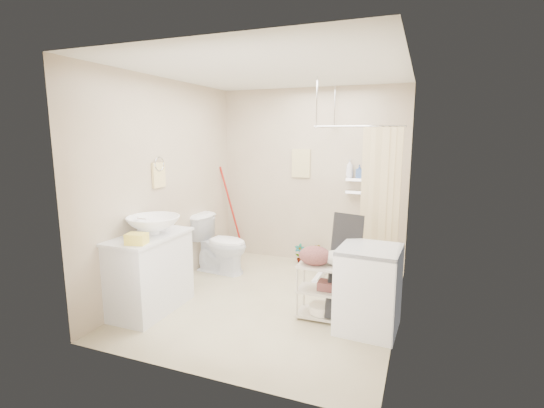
{
  "coord_description": "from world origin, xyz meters",
  "views": [
    {
      "loc": [
        1.59,
        -4.08,
        1.93
      ],
      "look_at": [
        -0.1,
        0.25,
        1.1
      ],
      "focal_mm": 26.0,
      "sensor_mm": 36.0,
      "label": 1
    }
  ],
  "objects": [
    {
      "name": "floor",
      "position": [
        0.0,
        0.0,
        0.0
      ],
      "size": [
        3.2,
        3.2,
        0.0
      ],
      "primitive_type": "plane",
      "color": "beige",
      "rests_on": "ground"
    },
    {
      "name": "hanging_towel",
      "position": [
        -0.15,
        1.58,
        1.5
      ],
      "size": [
        0.28,
        0.03,
        0.42
      ],
      "primitive_type": "cube",
      "color": "beige",
      "rests_on": "wall_back"
    },
    {
      "name": "towel_ring",
      "position": [
        -1.38,
        -0.2,
        1.47
      ],
      "size": [
        0.04,
        0.22,
        0.34
      ],
      "primitive_type": null,
      "color": "#F4DA89",
      "rests_on": "wall_left"
    },
    {
      "name": "shower",
      "position": [
        0.85,
        1.05,
        1.05
      ],
      "size": [
        1.1,
        1.1,
        2.1
      ],
      "primitive_type": null,
      "color": "white",
      "rests_on": "ground"
    },
    {
      "name": "sink",
      "position": [
        -1.13,
        -0.66,
        0.96
      ],
      "size": [
        0.64,
        0.64,
        0.2
      ],
      "primitive_type": "imported",
      "rotation": [
        0.0,
        0.0,
        -0.12
      ],
      "color": "white",
      "rests_on": "vanity"
    },
    {
      "name": "wall_left",
      "position": [
        -1.4,
        0.0,
        1.3
      ],
      "size": [
        0.04,
        3.2,
        2.6
      ],
      "primitive_type": "cube",
      "color": "#C2B096",
      "rests_on": "ground"
    },
    {
      "name": "shampoo_bottle_a",
      "position": [
        0.59,
        1.53,
        1.45
      ],
      "size": [
        0.13,
        0.13,
        0.26
      ],
      "primitive_type": "imported",
      "rotation": [
        0.0,
        0.0,
        -0.37
      ],
      "color": "white",
      "rests_on": "shower"
    },
    {
      "name": "laundry_rack",
      "position": [
        0.66,
        -0.24,
        0.36
      ],
      "size": [
        0.52,
        0.31,
        0.71
      ],
      "primitive_type": null,
      "rotation": [
        0.0,
        0.0,
        0.01
      ],
      "color": "beige",
      "rests_on": "ground"
    },
    {
      "name": "shampoo_bottle_b",
      "position": [
        0.72,
        1.54,
        1.41
      ],
      "size": [
        0.08,
        0.09,
        0.19
      ],
      "primitive_type": "imported",
      "rotation": [
        0.0,
        0.0,
        0.0
      ],
      "color": "#3A5797",
      "rests_on": "shower"
    },
    {
      "name": "wall_back",
      "position": [
        0.0,
        1.6,
        1.3
      ],
      "size": [
        2.8,
        0.04,
        2.6
      ],
      "primitive_type": "cube",
      "color": "#C2B096",
      "rests_on": "ground"
    },
    {
      "name": "ironing_board",
      "position": [
        0.87,
        -0.14,
        0.57
      ],
      "size": [
        0.34,
        0.22,
        1.15
      ],
      "primitive_type": null,
      "rotation": [
        0.0,
        0.0,
        0.41
      ],
      "color": "black",
      "rests_on": "ground"
    },
    {
      "name": "vanity",
      "position": [
        -1.16,
        -0.72,
        0.43
      ],
      "size": [
        0.55,
        0.98,
        0.86
      ],
      "primitive_type": "cube",
      "rotation": [
        0.0,
        0.0,
        0.0
      ],
      "color": "silver",
      "rests_on": "ground"
    },
    {
      "name": "toilet",
      "position": [
        -1.04,
        0.65,
        0.41
      ],
      "size": [
        0.84,
        0.53,
        0.82
      ],
      "primitive_type": "imported",
      "rotation": [
        0.0,
        0.0,
        1.48
      ],
      "color": "white",
      "rests_on": "ground"
    },
    {
      "name": "potted_plant_b",
      "position": [
        0.14,
        1.4,
        0.17
      ],
      "size": [
        0.18,
        0.15,
        0.33
      ],
      "primitive_type": "imported",
      "rotation": [
        0.0,
        0.0,
        -0.0
      ],
      "color": "brown",
      "rests_on": "ground"
    },
    {
      "name": "wall_right",
      "position": [
        1.4,
        0.0,
        1.3
      ],
      "size": [
        0.04,
        3.2,
        2.6
      ],
      "primitive_type": "cube",
      "color": "#C2B096",
      "rests_on": "ground"
    },
    {
      "name": "wall_front",
      "position": [
        0.0,
        -1.6,
        1.3
      ],
      "size": [
        2.8,
        0.04,
        2.6
      ],
      "primitive_type": "cube",
      "color": "#C2B096",
      "rests_on": "ground"
    },
    {
      "name": "ceiling",
      "position": [
        0.0,
        0.0,
        2.6
      ],
      "size": [
        2.8,
        3.2,
        0.04
      ],
      "primitive_type": "cube",
      "color": "silver",
      "rests_on": "ground"
    },
    {
      "name": "washing_machine",
      "position": [
        1.14,
        -0.3,
        0.42
      ],
      "size": [
        0.61,
        0.63,
        0.85
      ],
      "primitive_type": "cube",
      "rotation": [
        0.0,
        0.0,
        -0.05
      ],
      "color": "white",
      "rests_on": "ground"
    },
    {
      "name": "tp_holder",
      "position": [
        -1.36,
        0.05,
        0.72
      ],
      "size": [
        0.08,
        0.12,
        0.14
      ],
      "primitive_type": null,
      "color": "white",
      "rests_on": "wall_left"
    },
    {
      "name": "potted_plant_a",
      "position": [
        -0.09,
        1.37,
        0.15
      ],
      "size": [
        0.17,
        0.13,
        0.31
      ],
      "primitive_type": "imported",
      "rotation": [
        0.0,
        0.0,
        0.1
      ],
      "color": "#943720",
      "rests_on": "ground"
    },
    {
      "name": "mop",
      "position": [
        -1.31,
        1.49,
        0.71
      ],
      "size": [
        0.16,
        0.16,
        1.42
      ],
      "primitive_type": null,
      "rotation": [
        0.0,
        0.0,
        -0.22
      ],
      "color": "#AB1B14",
      "rests_on": "ground"
    },
    {
      "name": "counter_basket",
      "position": [
        -1.03,
        -1.06,
        0.91
      ],
      "size": [
        0.22,
        0.19,
        0.11
      ],
      "primitive_type": "cube",
      "rotation": [
        0.0,
        0.0,
        0.23
      ],
      "color": "#F0DC4C",
      "rests_on": "vanity"
    },
    {
      "name": "floor_basket",
      "position": [
        -1.03,
        -0.96,
        0.07
      ],
      "size": [
        0.31,
        0.27,
        0.14
      ],
      "primitive_type": "cube",
      "rotation": [
        0.0,
        0.0,
        0.35
      ],
      "color": "#F3D84B",
      "rests_on": "ground"
    }
  ]
}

